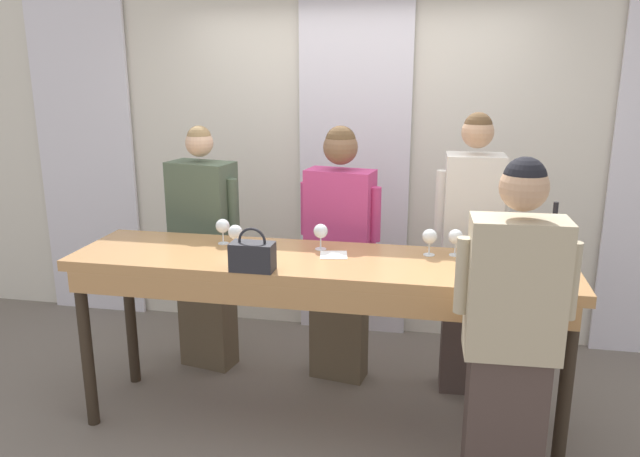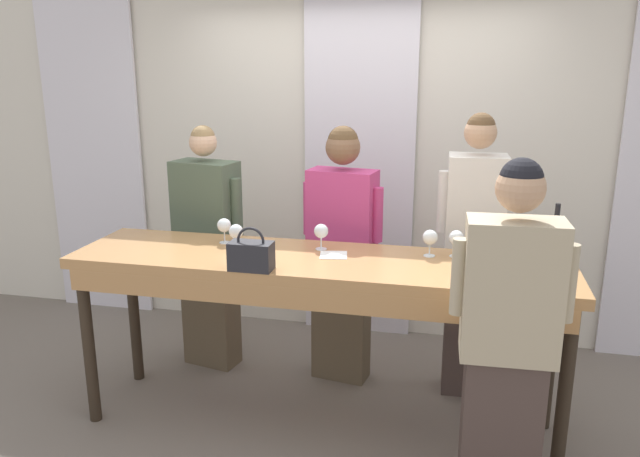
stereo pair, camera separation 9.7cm
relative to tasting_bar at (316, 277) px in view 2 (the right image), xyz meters
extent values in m
plane|color=#70665B|center=(0.00, 0.02, -0.94)|extent=(18.00, 18.00, 0.00)
cube|color=silver|center=(0.00, 1.48, 0.46)|extent=(12.00, 0.06, 2.80)
cube|color=white|center=(-2.23, 1.42, 0.41)|extent=(0.84, 0.03, 2.69)
cube|color=white|center=(0.00, 1.42, 0.41)|extent=(0.84, 0.03, 2.69)
cube|color=#B27F4C|center=(0.00, 0.02, 0.08)|extent=(2.79, 0.68, 0.06)
cube|color=#B27F4C|center=(0.00, -0.30, -0.01)|extent=(2.68, 0.03, 0.12)
cylinder|color=#2D2319|center=(-1.32, -0.24, -0.44)|extent=(0.07, 0.07, 0.98)
cylinder|color=#2D2319|center=(1.32, -0.24, -0.44)|extent=(0.07, 0.07, 0.98)
cylinder|color=#2D2319|center=(-1.32, 0.28, -0.44)|extent=(0.07, 0.07, 0.98)
cylinder|color=#2D2319|center=(1.32, 0.28, -0.44)|extent=(0.07, 0.07, 0.98)
cylinder|color=black|center=(1.27, 0.26, 0.20)|extent=(0.07, 0.07, 0.19)
cone|color=black|center=(1.27, 0.26, 0.32)|extent=(0.07, 0.07, 0.04)
cylinder|color=black|center=(1.27, 0.26, 0.38)|extent=(0.03, 0.03, 0.09)
cylinder|color=white|center=(1.27, 0.26, 0.19)|extent=(0.08, 0.08, 0.08)
cube|color=#232328|center=(-0.29, -0.26, 0.18)|extent=(0.23, 0.12, 0.15)
torus|color=#232328|center=(-0.29, -0.26, 0.26)|extent=(0.15, 0.01, 0.15)
cylinder|color=white|center=(0.93, 0.23, 0.11)|extent=(0.06, 0.06, 0.00)
cylinder|color=white|center=(0.93, 0.23, 0.15)|extent=(0.01, 0.01, 0.07)
sphere|color=white|center=(0.93, 0.23, 0.22)|extent=(0.08, 0.08, 0.08)
sphere|color=maroon|center=(0.93, 0.23, 0.21)|extent=(0.05, 0.05, 0.05)
cylinder|color=white|center=(-0.61, 0.18, 0.11)|extent=(0.06, 0.06, 0.00)
cylinder|color=white|center=(-0.61, 0.18, 0.15)|extent=(0.01, 0.01, 0.07)
sphere|color=white|center=(-0.61, 0.18, 0.22)|extent=(0.08, 0.08, 0.08)
cylinder|color=white|center=(0.75, 0.21, 0.11)|extent=(0.06, 0.06, 0.00)
cylinder|color=white|center=(0.75, 0.21, 0.15)|extent=(0.01, 0.01, 0.07)
sphere|color=white|center=(0.75, 0.21, 0.22)|extent=(0.08, 0.08, 0.08)
cylinder|color=white|center=(-0.01, 0.18, 0.11)|extent=(0.06, 0.06, 0.00)
cylinder|color=white|center=(-0.01, 0.18, 0.15)|extent=(0.01, 0.01, 0.07)
sphere|color=white|center=(-0.01, 0.18, 0.22)|extent=(0.08, 0.08, 0.08)
sphere|color=maroon|center=(-0.01, 0.18, 0.21)|extent=(0.05, 0.05, 0.05)
cylinder|color=white|center=(0.61, 0.19, 0.11)|extent=(0.06, 0.06, 0.00)
cylinder|color=white|center=(0.61, 0.19, 0.15)|extent=(0.01, 0.01, 0.07)
sphere|color=white|center=(0.61, 0.19, 0.22)|extent=(0.08, 0.08, 0.08)
cylinder|color=white|center=(-0.49, 0.06, 0.11)|extent=(0.06, 0.06, 0.00)
cylinder|color=white|center=(-0.49, 0.06, 0.15)|extent=(0.01, 0.01, 0.07)
sphere|color=white|center=(-0.49, 0.06, 0.22)|extent=(0.08, 0.08, 0.08)
sphere|color=maroon|center=(-0.49, 0.06, 0.21)|extent=(0.05, 0.05, 0.05)
cube|color=white|center=(0.08, 0.08, 0.11)|extent=(0.18, 0.18, 0.00)
cube|color=brown|center=(-0.91, 0.62, -0.53)|extent=(0.40, 0.27, 0.81)
cube|color=#4C5B47|center=(-0.91, 0.62, 0.20)|extent=(0.47, 0.32, 0.64)
sphere|color=#DBAD89|center=(-0.91, 0.62, 0.65)|extent=(0.18, 0.18, 0.18)
sphere|color=#93754C|center=(-0.91, 0.62, 0.68)|extent=(0.16, 0.16, 0.16)
cylinder|color=#4C5B47|center=(-0.68, 0.58, 0.25)|extent=(0.08, 0.08, 0.35)
cylinder|color=#4C5B47|center=(-1.14, 0.67, 0.25)|extent=(0.08, 0.08, 0.35)
cube|color=brown|center=(0.03, 0.62, -0.53)|extent=(0.39, 0.24, 0.80)
cube|color=#C63D7A|center=(0.03, 0.62, 0.18)|extent=(0.46, 0.28, 0.63)
sphere|color=brown|center=(0.03, 0.62, 0.64)|extent=(0.22, 0.22, 0.22)
sphere|color=brown|center=(0.03, 0.62, 0.68)|extent=(0.19, 0.19, 0.19)
cylinder|color=#C63D7A|center=(0.26, 0.59, 0.23)|extent=(0.08, 0.08, 0.35)
cylinder|color=#C63D7A|center=(-0.21, 0.66, 0.23)|extent=(0.08, 0.08, 0.35)
cube|color=#473833|center=(0.85, 0.62, -0.50)|extent=(0.30, 0.23, 0.87)
cube|color=silver|center=(0.85, 0.62, 0.28)|extent=(0.36, 0.27, 0.69)
sphere|color=tan|center=(0.85, 0.62, 0.76)|extent=(0.19, 0.19, 0.19)
sphere|color=brown|center=(0.85, 0.62, 0.79)|extent=(0.17, 0.17, 0.17)
cylinder|color=silver|center=(1.05, 0.63, 0.33)|extent=(0.07, 0.07, 0.38)
cylinder|color=silver|center=(0.66, 0.62, 0.33)|extent=(0.07, 0.07, 0.38)
cube|color=#473833|center=(1.00, -0.50, -0.53)|extent=(0.37, 0.21, 0.81)
cube|color=tan|center=(1.00, -0.50, 0.19)|extent=(0.43, 0.25, 0.64)
sphere|color=tan|center=(1.00, -0.50, 0.65)|extent=(0.21, 0.21, 0.21)
sphere|color=black|center=(1.00, -0.50, 0.69)|extent=(0.19, 0.19, 0.19)
cylinder|color=tan|center=(0.77, -0.52, 0.24)|extent=(0.07, 0.07, 0.35)
cylinder|color=tan|center=(1.23, -0.49, 0.24)|extent=(0.07, 0.07, 0.35)
camera|label=1|loc=(0.66, -3.23, 1.16)|focal=35.00mm
camera|label=2|loc=(0.75, -3.21, 1.16)|focal=35.00mm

